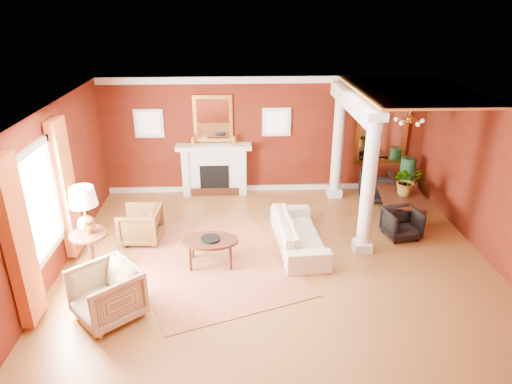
{
  "coord_description": "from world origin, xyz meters",
  "views": [
    {
      "loc": [
        -0.75,
        -7.43,
        4.64
      ],
      "look_at": [
        -0.38,
        0.66,
        1.15
      ],
      "focal_mm": 32.0,
      "sensor_mm": 36.0,
      "label": 1
    }
  ],
  "objects_px": {
    "dining_table": "(402,198)",
    "side_table": "(85,215)",
    "armchair_leopard": "(140,223)",
    "sofa": "(299,228)",
    "armchair_stripe": "(106,292)",
    "coffee_table": "(211,242)"
  },
  "relations": [
    {
      "from": "dining_table",
      "to": "side_table",
      "type": "bearing_deg",
      "value": 116.29
    },
    {
      "from": "armchair_leopard",
      "to": "side_table",
      "type": "relative_size",
      "value": 0.48
    },
    {
      "from": "sofa",
      "to": "armchair_leopard",
      "type": "height_order",
      "value": "sofa"
    },
    {
      "from": "sofa",
      "to": "side_table",
      "type": "distance_m",
      "value": 3.98
    },
    {
      "from": "sofa",
      "to": "armchair_stripe",
      "type": "bearing_deg",
      "value": 118.27
    },
    {
      "from": "sofa",
      "to": "side_table",
      "type": "height_order",
      "value": "side_table"
    },
    {
      "from": "armchair_leopard",
      "to": "sofa",
      "type": "bearing_deg",
      "value": 86.68
    },
    {
      "from": "sofa",
      "to": "armchair_leopard",
      "type": "distance_m",
      "value": 3.21
    },
    {
      "from": "sofa",
      "to": "side_table",
      "type": "bearing_deg",
      "value": 96.32
    },
    {
      "from": "armchair_stripe",
      "to": "coffee_table",
      "type": "relative_size",
      "value": 0.9
    },
    {
      "from": "side_table",
      "to": "dining_table",
      "type": "height_order",
      "value": "side_table"
    },
    {
      "from": "sofa",
      "to": "armchair_leopard",
      "type": "bearing_deg",
      "value": 79.13
    },
    {
      "from": "armchair_leopard",
      "to": "side_table",
      "type": "bearing_deg",
      "value": -28.22
    },
    {
      "from": "side_table",
      "to": "dining_table",
      "type": "relative_size",
      "value": 1.0
    },
    {
      "from": "coffee_table",
      "to": "dining_table",
      "type": "distance_m",
      "value": 4.57
    },
    {
      "from": "side_table",
      "to": "dining_table",
      "type": "distance_m",
      "value": 6.66
    },
    {
      "from": "coffee_table",
      "to": "dining_table",
      "type": "bearing_deg",
      "value": 23.39
    },
    {
      "from": "armchair_leopard",
      "to": "coffee_table",
      "type": "bearing_deg",
      "value": 60.44
    },
    {
      "from": "armchair_leopard",
      "to": "dining_table",
      "type": "xyz_separation_m",
      "value": [
        5.66,
        0.85,
        0.06
      ]
    },
    {
      "from": "coffee_table",
      "to": "side_table",
      "type": "bearing_deg",
      "value": -176.85
    },
    {
      "from": "armchair_stripe",
      "to": "side_table",
      "type": "xyz_separation_m",
      "value": [
        -0.61,
        1.35,
        0.67
      ]
    },
    {
      "from": "sofa",
      "to": "coffee_table",
      "type": "bearing_deg",
      "value": 104.58
    }
  ]
}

